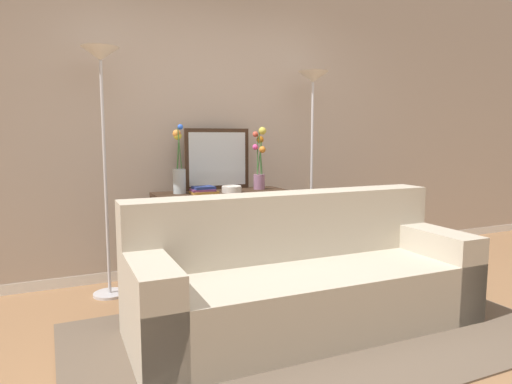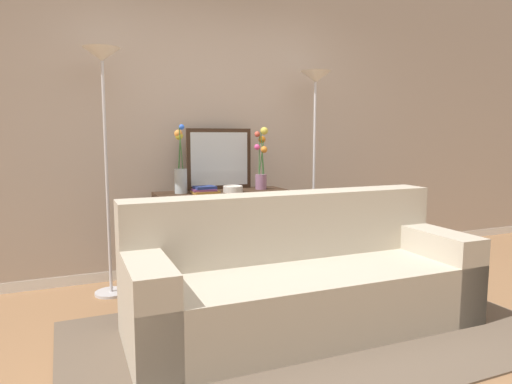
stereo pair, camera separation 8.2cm
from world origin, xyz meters
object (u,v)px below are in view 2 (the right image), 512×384
Objects in this scene: console_table at (222,219)px; fruit_bowl at (233,189)px; couch at (301,280)px; floor_lamp_left at (104,103)px; book_row_under_console at (193,275)px; wall_mirror at (219,159)px; vase_short_flowers at (261,163)px; vase_tall_flowers at (180,167)px; floor_lamp_right at (315,115)px; book_stack at (205,190)px.

fruit_bowl is (0.06, -0.12, 0.28)m from console_table.
couch reaches higher than console_table.
floor_lamp_left is 1.63m from book_row_under_console.
vase_short_flowers is (0.35, -0.17, -0.04)m from wall_mirror.
vase_tall_flowers is at bearing 176.78° from book_row_under_console.
wall_mirror is 0.37m from fruit_bowl.
floor_lamp_left reaches higher than vase_short_flowers.
book_row_under_console is (-0.34, 0.12, -0.76)m from fruit_bowl.
vase_short_flowers reaches higher than fruit_bowl.
couch is 1.24× the size of floor_lamp_right.
console_table is 2.02× the size of vase_tall_flowers.
wall_mirror is 1.50× the size of book_row_under_console.
floor_lamp_right is 1.28m from book_stack.
book_stack is at bearing 106.97° from couch.
floor_lamp_left is at bearing 180.00° from floor_lamp_right.
vase_tall_flowers is at bearing 146.88° from book_stack.
book_row_under_console is at bearing 180.00° from console_table.
wall_mirror is 0.39m from vase_short_flowers.
vase_short_flowers is 0.61m from book_stack.
floor_lamp_right is 0.69m from vase_short_flowers.
floor_lamp_left is 3.18× the size of wall_mirror.
floor_lamp_right is at bearing 4.76° from fruit_bowl.
vase_short_flowers reaches higher than couch.
book_row_under_console is (-0.28, 0.00, -0.49)m from console_table.
book_row_under_console is at bearing -3.22° from vase_tall_flowers.
floor_lamp_right is at bearing 3.34° from book_stack.
fruit_bowl is 0.84m from book_row_under_console.
fruit_bowl is at bearing -175.24° from floor_lamp_right.
vase_short_flowers is at bearing 176.15° from floor_lamp_right.
couch is 2.01m from floor_lamp_left.
book_row_under_console is at bearing 126.92° from book_stack.
floor_lamp_left is 3.34× the size of vase_tall_flowers.
floor_lamp_left reaches higher than couch.
book_stack is (-0.25, 0.01, 0.00)m from fruit_bowl.
console_table is 0.56m from book_row_under_console.
floor_lamp_right is 10.93× the size of fruit_bowl.
wall_mirror is 3.57× the size of fruit_bowl.
wall_mirror is 0.43m from book_stack.
floor_lamp_left is 1.06m from book_stack.
fruit_bowl is (-0.85, -0.07, -0.65)m from floor_lamp_right.
fruit_bowl is 0.42× the size of book_row_under_console.
vase_short_flowers is 3.30× the size of fruit_bowl.
floor_lamp_left is 11.36× the size of fruit_bowl.
vase_short_flowers is at bearing 1.52° from floor_lamp_left.
fruit_bowl is at bearing 94.24° from couch.
book_stack is at bearing 178.56° from fruit_bowl.
vase_short_flowers is at bearing -25.73° from wall_mirror.
book_row_under_console is (0.70, 0.05, -1.47)m from floor_lamp_left.
wall_mirror is at bearing 26.88° from book_row_under_console.
couch is at bearing -123.75° from floor_lamp_right.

